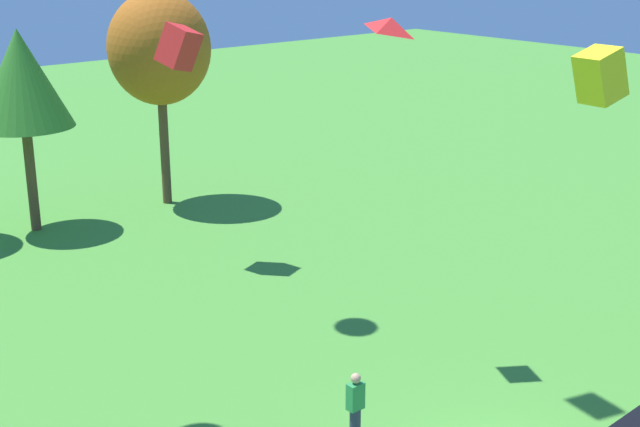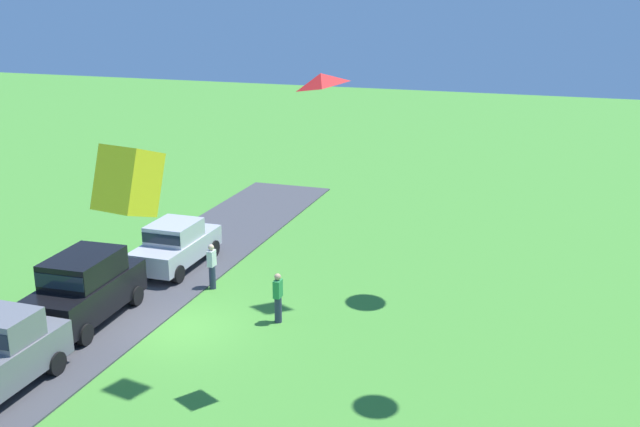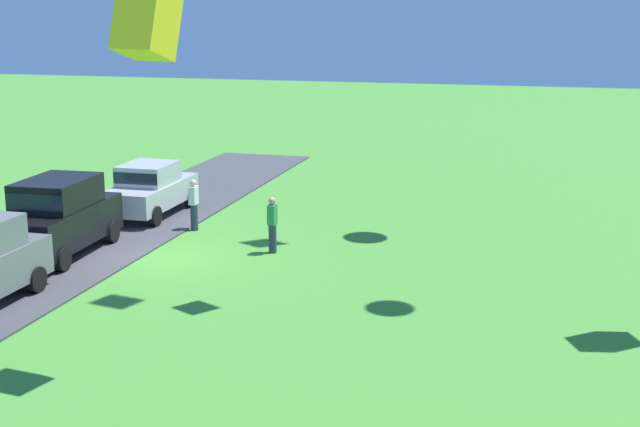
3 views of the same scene
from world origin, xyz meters
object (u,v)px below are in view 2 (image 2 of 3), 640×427
kite_box_high_left (128,181)px  car_suv_far_end (85,286)px  kite_diamond_topmost (321,80)px  person_beside_suv (278,297)px  car_sedan_mid_row (176,243)px  person_watching_sky (212,266)px

kite_box_high_left → car_suv_far_end: bearing=-136.5°
kite_box_high_left → kite_diamond_topmost: (-5.33, 2.19, 1.45)m
car_suv_far_end → kite_diamond_topmost: kite_diamond_topmost is taller
person_beside_suv → car_sedan_mid_row: bearing=-120.6°
car_suv_far_end → kite_diamond_topmost: (1.39, 8.57, 7.13)m
car_sedan_mid_row → person_beside_suv: 6.52m
car_suv_far_end → kite_diamond_topmost: bearing=80.8°
person_beside_suv → kite_diamond_topmost: bearing=37.6°
car_sedan_mid_row → kite_diamond_topmost: kite_diamond_topmost is taller
car_suv_far_end → kite_diamond_topmost: size_ratio=4.72×
person_watching_sky → kite_box_high_left: 12.82m
car_suv_far_end → person_beside_suv: bearing=108.6°
person_watching_sky → person_beside_suv: 3.85m
car_suv_far_end → kite_box_high_left: kite_box_high_left is taller
person_beside_suv → person_watching_sky: bearing=-119.6°
car_sedan_mid_row → kite_box_high_left: size_ratio=3.44×
car_suv_far_end → kite_diamond_topmost: 11.23m
kite_box_high_left → kite_diamond_topmost: size_ratio=1.29×
car_sedan_mid_row → person_watching_sky: bearing=57.9°
person_beside_suv → kite_box_high_left: (8.73, 0.43, 6.10)m
person_beside_suv → kite_diamond_topmost: 8.68m
car_suv_far_end → person_watching_sky: 4.72m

